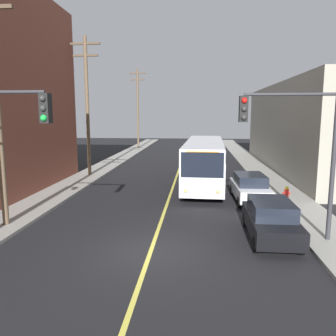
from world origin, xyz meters
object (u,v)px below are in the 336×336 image
object	(u,v)px
parked_car_white	(250,187)
city_bus	(204,160)
traffic_signal_right_corner	(294,135)
fire_hydrant	(286,193)
utility_pole_mid	(87,101)
utility_pole_far	(138,106)
parked_car_black	(271,219)

from	to	relation	value
parked_car_white	city_bus	bearing A→B (deg)	120.01
city_bus	traffic_signal_right_corner	world-z (taller)	traffic_signal_right_corner
city_bus	fire_hydrant	world-z (taller)	city_bus
city_bus	utility_pole_mid	xyz separation A→B (m)	(-9.40, 2.68, 4.36)
city_bus	utility_pole_far	distance (m)	27.11
utility_pole_mid	traffic_signal_right_corner	bearing A→B (deg)	-47.21
parked_car_white	fire_hydrant	xyz separation A→B (m)	(2.04, -0.30, -0.26)
utility_pole_far	traffic_signal_right_corner	world-z (taller)	utility_pole_far
utility_pole_mid	utility_pole_far	world-z (taller)	utility_pole_far
city_bus	parked_car_black	xyz separation A→B (m)	(2.54, -10.70, -0.98)
fire_hydrant	traffic_signal_right_corner	bearing A→B (deg)	-103.21
traffic_signal_right_corner	fire_hydrant	world-z (taller)	traffic_signal_right_corner
utility_pole_far	fire_hydrant	bearing A→B (deg)	-65.10
parked_car_black	traffic_signal_right_corner	xyz separation A→B (m)	(0.67, -0.25, 3.46)
utility_pole_far	fire_hydrant	distance (m)	33.47
city_bus	fire_hydrant	size ratio (longest dim) A/B	14.56
parked_car_black	parked_car_white	world-z (taller)	same
parked_car_white	utility_pole_far	world-z (taller)	utility_pole_far
traffic_signal_right_corner	fire_hydrant	bearing A→B (deg)	76.79
parked_car_black	parked_car_white	distance (m)	6.19
traffic_signal_right_corner	fire_hydrant	size ratio (longest dim) A/B	7.14
city_bus	parked_car_black	distance (m)	11.04
utility_pole_far	traffic_signal_right_corner	distance (m)	38.18
city_bus	parked_car_white	bearing A→B (deg)	-59.99
parked_car_white	fire_hydrant	bearing A→B (deg)	-8.48
city_bus	parked_car_black	size ratio (longest dim) A/B	2.77
parked_car_white	utility_pole_far	bearing A→B (deg)	111.80
parked_car_white	utility_pole_mid	distance (m)	14.98
parked_car_white	utility_pole_far	distance (m)	32.35
parked_car_black	utility_pole_far	size ratio (longest dim) A/B	0.39
utility_pole_far	traffic_signal_right_corner	bearing A→B (deg)	-70.95
parked_car_white	utility_pole_far	size ratio (longest dim) A/B	0.39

